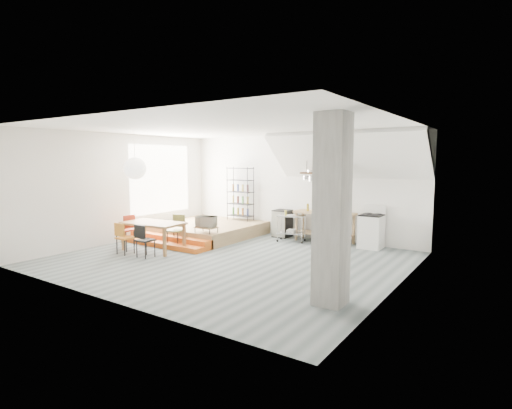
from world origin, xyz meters
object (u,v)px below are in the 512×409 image
Objects in this scene: stove at (371,231)px; dining_table at (153,225)px; mini_fridge at (282,223)px; rolling_cart at (291,224)px.

dining_table is at bearing -143.31° from stove.
mini_fridge reaches higher than dining_table.
rolling_cart is at bearing -40.03° from mini_fridge.
mini_fridge is (1.91, 3.60, -0.26)m from dining_table.
stove is at bearing -0.88° from mini_fridge.
rolling_cart is 1.03× the size of mini_fridge.
rolling_cart is (-2.26, -0.46, 0.03)m from stove.
stove is 5.95m from dining_table.
rolling_cart reaches higher than dining_table.
mini_fridge is at bearing 125.80° from rolling_cart.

